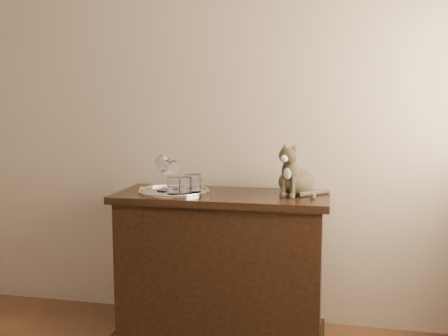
# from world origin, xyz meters

# --- Properties ---
(wall_back) EXTENTS (4.00, 0.10, 2.70)m
(wall_back) POSITION_xyz_m (0.00, 2.25, 1.35)
(wall_back) COLOR #BCA68D
(wall_back) RESTS_ON ground
(sideboard) EXTENTS (1.20, 0.50, 0.85)m
(sideboard) POSITION_xyz_m (0.60, 1.94, 0.42)
(sideboard) COLOR black
(sideboard) RESTS_ON ground
(tray) EXTENTS (0.40, 0.40, 0.01)m
(tray) POSITION_xyz_m (0.33, 1.91, 0.85)
(tray) COLOR white
(tray) RESTS_ON sideboard
(wine_glass_a) EXTENTS (0.07, 0.07, 0.19)m
(wine_glass_a) POSITION_xyz_m (0.26, 1.99, 0.95)
(wine_glass_a) COLOR silver
(wine_glass_a) RESTS_ON tray
(wine_glass_b) EXTENTS (0.06, 0.06, 0.17)m
(wine_glass_b) POSITION_xyz_m (0.29, 2.01, 0.94)
(wine_glass_b) COLOR white
(wine_glass_b) RESTS_ON tray
(wine_glass_c) EXTENTS (0.08, 0.08, 0.21)m
(wine_glass_c) POSITION_xyz_m (0.26, 1.91, 0.96)
(wine_glass_c) COLOR silver
(wine_glass_c) RESTS_ON tray
(wine_glass_d) EXTENTS (0.07, 0.07, 0.18)m
(wine_glass_d) POSITION_xyz_m (0.28, 1.93, 0.95)
(wine_glass_d) COLOR white
(wine_glass_d) RESTS_ON tray
(tumbler_a) EXTENTS (0.08, 0.08, 0.09)m
(tumbler_a) POSITION_xyz_m (0.41, 1.85, 0.90)
(tumbler_a) COLOR silver
(tumbler_a) RESTS_ON tray
(tumbler_b) EXTENTS (0.08, 0.08, 0.09)m
(tumbler_b) POSITION_xyz_m (0.36, 1.83, 0.90)
(tumbler_b) COLOR silver
(tumbler_b) RESTS_ON tray
(tumbler_c) EXTENTS (0.09, 0.09, 0.10)m
(tumbler_c) POSITION_xyz_m (0.44, 1.91, 0.91)
(tumbler_c) COLOR silver
(tumbler_c) RESTS_ON tray
(cat) EXTENTS (0.37, 0.36, 0.29)m
(cat) POSITION_xyz_m (1.01, 1.99, 1.00)
(cat) COLOR brown
(cat) RESTS_ON sideboard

